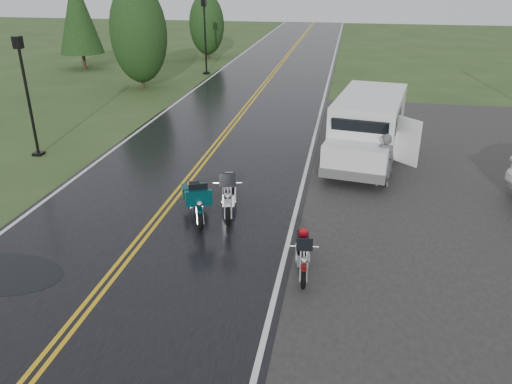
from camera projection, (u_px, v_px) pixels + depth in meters
ground at (132, 252)px, 12.47m from camera, size 120.00×120.00×0.00m
road at (226, 133)px, 21.44m from camera, size 8.00×100.00×0.04m
motorcycle_red at (304, 267)px, 10.79m from camera, size 0.93×2.03×1.16m
motorcycle_teal at (200, 210)px, 13.18m from camera, size 1.59×2.35×1.31m
motorcycle_silver at (228, 203)px, 13.41m from camera, size 1.39×2.58×1.44m
van_white at (330, 142)px, 16.63m from camera, size 3.23×6.39×2.40m
person_at_van at (384, 161)px, 15.88m from camera, size 0.66×0.45×1.77m
lamp_post_near_left at (28, 98)px, 18.12m from camera, size 0.38×0.38×4.41m
lamp_post_far_left at (205, 37)px, 32.71m from camera, size 0.41×0.41×4.81m
tree_left_mid at (140, 44)px, 28.68m from camera, size 3.24×3.24×5.06m
tree_left_far at (207, 31)px, 38.80m from camera, size 2.69×2.69×4.14m
pine_left_far at (79, 23)px, 34.21m from camera, size 2.99×2.99×6.22m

